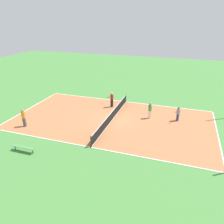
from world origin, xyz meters
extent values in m
plane|color=#47843D|center=(0.00, 0.00, 0.00)|extent=(80.00, 80.00, 0.00)
cube|color=#AD6B42|center=(0.00, 0.00, 0.01)|extent=(11.24, 20.57, 0.02)
cube|color=white|center=(-5.57, 0.00, 0.02)|extent=(0.10, 20.57, 0.00)
cube|color=white|center=(5.57, 0.00, 0.02)|extent=(0.10, 20.57, 0.00)
cube|color=white|center=(0.00, -10.24, 0.02)|extent=(11.24, 0.10, 0.00)
cube|color=white|center=(0.00, 10.24, 0.02)|extent=(11.24, 0.10, 0.00)
cube|color=white|center=(0.00, 0.00, 0.02)|extent=(11.24, 0.10, 0.00)
cylinder|color=black|center=(-5.47, 0.00, 0.52)|extent=(0.10, 0.10, 1.00)
cylinder|color=black|center=(5.47, 0.00, 0.52)|extent=(0.10, 0.10, 1.00)
cube|color=black|center=(0.00, 0.00, 0.50)|extent=(10.94, 0.03, 0.95)
cube|color=white|center=(0.00, 0.00, 0.94)|extent=(10.94, 0.04, 0.06)
cube|color=#4C8C4C|center=(7.81, -4.86, 0.43)|extent=(0.36, 2.00, 0.04)
cylinder|color=#4C4C51|center=(7.81, -5.71, 0.21)|extent=(0.08, 0.08, 0.41)
cylinder|color=#4C4C51|center=(7.81, -4.01, 0.21)|extent=(0.08, 0.08, 0.41)
cube|color=#4C4C51|center=(4.15, -7.67, 0.48)|extent=(0.24, 0.28, 0.90)
cylinder|color=orange|center=(4.15, -7.67, 1.24)|extent=(0.42, 0.42, 0.63)
sphere|color=#A87A56|center=(4.15, -7.67, 1.70)|extent=(0.27, 0.27, 0.27)
cube|color=white|center=(-1.63, 3.66, 0.46)|extent=(0.31, 0.29, 0.88)
cylinder|color=green|center=(-1.63, 3.66, 1.21)|extent=(0.48, 0.48, 0.62)
sphere|color=#A87A56|center=(-1.63, 3.66, 1.66)|extent=(0.26, 0.26, 0.26)
cube|color=black|center=(-3.36, -1.15, 0.48)|extent=(0.31, 0.29, 0.91)
cylinder|color=red|center=(-3.36, -1.15, 1.25)|extent=(0.48, 0.48, 0.64)
sphere|color=tan|center=(-3.36, -1.15, 1.70)|extent=(0.27, 0.27, 0.27)
cylinder|color=#262626|center=(-3.07, -1.28, 1.41)|extent=(0.27, 0.14, 0.03)
torus|color=black|center=(-2.81, -1.40, 1.41)|extent=(0.40, 0.40, 0.02)
cube|color=navy|center=(-1.95, 6.52, 0.40)|extent=(0.30, 0.27, 0.76)
cylinder|color=gray|center=(-1.95, 6.52, 1.05)|extent=(0.45, 0.45, 0.53)
sphere|color=brown|center=(-1.95, 6.52, 1.43)|extent=(0.23, 0.23, 0.23)
cylinder|color=#262626|center=(-1.64, 6.42, 1.18)|extent=(0.28, 0.12, 0.03)
torus|color=black|center=(-1.38, 6.33, 1.18)|extent=(0.38, 0.38, 0.02)
sphere|color=#CCE033|center=(-1.55, -7.13, 0.06)|extent=(0.07, 0.07, 0.07)
sphere|color=#CCE033|center=(-2.51, -8.98, 0.06)|extent=(0.07, 0.07, 0.07)
sphere|color=#CCE033|center=(1.06, 4.20, 0.06)|extent=(0.07, 0.07, 0.07)
sphere|color=#CCE033|center=(-1.27, -3.76, 0.06)|extent=(0.07, 0.07, 0.07)
camera|label=1|loc=(19.60, 6.56, 10.00)|focal=35.00mm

